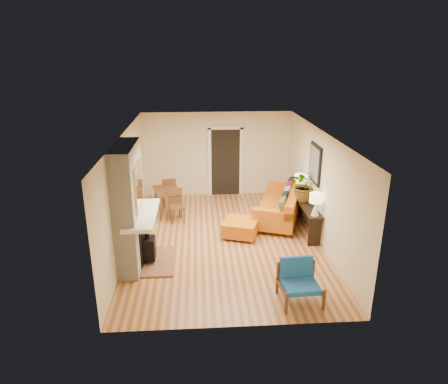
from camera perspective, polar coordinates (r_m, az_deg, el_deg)
The scene contains 10 objects.
room_shell at distance 11.83m, azimuth 2.13°, elevation 4.44°, with size 6.50×6.50×6.50m.
fireplace at distance 8.43m, azimuth -13.15°, elevation -2.47°, with size 1.09×1.68×2.60m.
sofa at distance 10.82m, azimuth 8.35°, elevation -1.90°, with size 1.73×2.53×0.92m.
ottoman at distance 9.84m, azimuth 2.39°, elevation -5.04°, with size 1.01×1.01×0.41m.
blue_chair at distance 7.55m, azimuth 10.63°, elevation -12.09°, with size 0.77×0.75×0.76m.
dining_table at distance 11.15m, azimuth -7.79°, elevation -0.30°, with size 0.95×1.66×0.87m.
console_table at distance 10.20m, azimuth 11.63°, elevation -2.43°, with size 0.34×1.85×0.72m.
lamp_near at distance 9.36m, azimuth 12.98°, elevation -1.36°, with size 0.30×0.30×0.54m.
lamp_far at distance 10.70m, azimuth 10.80°, elevation 1.45°, with size 0.30×0.30×0.54m.
houseplant at distance 10.22m, azimuth 11.44°, elevation 0.99°, with size 0.74×0.64×0.82m, color #1E5919.
Camera 1 is at (-0.60, -8.71, 4.34)m, focal length 32.00 mm.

